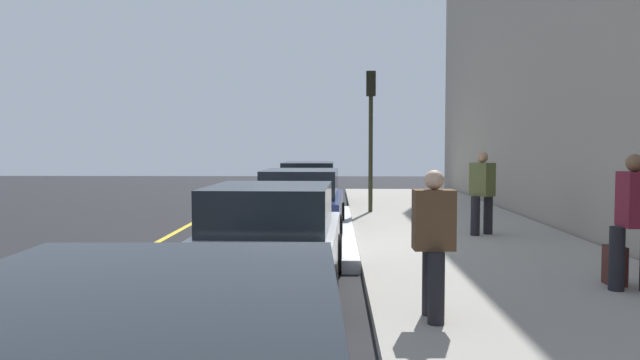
# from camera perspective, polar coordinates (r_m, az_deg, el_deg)

# --- Properties ---
(ground_plane) EXTENTS (56.00, 56.00, 0.00)m
(ground_plane) POSITION_cam_1_polar(r_m,az_deg,el_deg) (13.37, -1.06, -5.65)
(ground_plane) COLOR black
(sidewalk) EXTENTS (28.00, 4.60, 0.15)m
(sidewalk) POSITION_cam_1_polar(r_m,az_deg,el_deg) (13.62, 13.01, -5.25)
(sidewalk) COLOR #A39E93
(sidewalk) RESTS_ON ground
(lane_stripe_centre) EXTENTS (28.00, 0.14, 0.01)m
(lane_stripe_centre) POSITION_cam_1_polar(r_m,az_deg,el_deg) (13.88, -14.43, -5.41)
(lane_stripe_centre) COLOR gold
(lane_stripe_centre) RESTS_ON ground
(snow_bank_curb) EXTENTS (8.91, 0.56, 0.22)m
(snow_bank_curb) POSITION_cam_1_polar(r_m,az_deg,el_deg) (14.43, 1.93, -4.56)
(snow_bank_curb) COLOR white
(snow_bank_curb) RESTS_ON ground
(parked_car_white) EXTENTS (4.16, 1.99, 1.51)m
(parked_car_white) POSITION_cam_1_polar(r_m,az_deg,el_deg) (8.72, -4.45, -5.40)
(parked_car_white) COLOR black
(parked_car_white) RESTS_ON ground
(parked_car_navy) EXTENTS (4.30, 1.99, 1.51)m
(parked_car_navy) POSITION_cam_1_polar(r_m,az_deg,el_deg) (14.09, -1.71, -2.10)
(parked_car_navy) COLOR black
(parked_car_navy) RESTS_ON ground
(parked_car_green) EXTENTS (4.76, 1.91, 1.51)m
(parked_car_green) POSITION_cam_1_polar(r_m,az_deg,el_deg) (20.30, -1.05, -0.46)
(parked_car_green) COLOR black
(parked_car_green) RESTS_ON ground
(pedestrian_brown_coat) EXTENTS (0.54, 0.45, 1.64)m
(pedestrian_brown_coat) POSITION_cam_1_polar(r_m,az_deg,el_deg) (6.93, 10.33, -5.43)
(pedestrian_brown_coat) COLOR black
(pedestrian_brown_coat) RESTS_ON sidewalk
(pedestrian_burgundy_coat) EXTENTS (0.50, 0.59, 1.79)m
(pedestrian_burgundy_coat) POSITION_cam_1_polar(r_m,az_deg,el_deg) (9.11, 26.72, -3.14)
(pedestrian_burgundy_coat) COLOR black
(pedestrian_burgundy_coat) RESTS_ON sidewalk
(pedestrian_olive_coat) EXTENTS (0.56, 0.52, 1.77)m
(pedestrian_olive_coat) POSITION_cam_1_polar(r_m,az_deg,el_deg) (13.68, 14.59, -0.95)
(pedestrian_olive_coat) COLOR black
(pedestrian_olive_coat) RESTS_ON sidewalk
(traffic_light_pole) EXTENTS (0.35, 0.26, 4.00)m
(traffic_light_pole) POSITION_cam_1_polar(r_m,az_deg,el_deg) (17.89, 4.66, 5.82)
(traffic_light_pole) COLOR #2D2D19
(traffic_light_pole) RESTS_ON sidewalk
(rolling_suitcase) EXTENTS (0.34, 0.22, 0.89)m
(rolling_suitcase) POSITION_cam_1_polar(r_m,az_deg,el_deg) (9.49, 25.33, -7.05)
(rolling_suitcase) COLOR #471E19
(rolling_suitcase) RESTS_ON sidewalk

